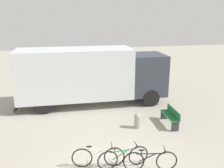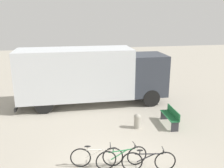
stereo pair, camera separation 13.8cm
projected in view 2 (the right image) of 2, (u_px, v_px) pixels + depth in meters
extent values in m
cube|color=silver|center=(75.00, 73.00, 13.82)|extent=(6.28, 2.31, 2.73)
cube|color=#333842|center=(147.00, 74.00, 14.58)|extent=(2.02, 2.16, 2.32)
cube|color=black|center=(19.00, 104.00, 13.71)|extent=(0.13, 2.11, 0.16)
cylinder|color=black|center=(141.00, 88.00, 15.80)|extent=(0.97, 0.29, 0.97)
cylinder|color=black|center=(151.00, 98.00, 14.00)|extent=(0.97, 0.29, 0.97)
cylinder|color=black|center=(47.00, 93.00, 14.80)|extent=(0.97, 0.29, 0.97)
cylinder|color=black|center=(44.00, 105.00, 13.00)|extent=(0.97, 0.29, 0.97)
cube|color=#1E6638|center=(170.00, 116.00, 11.62)|extent=(0.46, 1.47, 0.04)
cube|color=#1E6638|center=(173.00, 112.00, 11.60)|extent=(0.09, 1.46, 0.35)
cube|color=#2D2D33|center=(175.00, 127.00, 11.04)|extent=(0.34, 0.06, 0.45)
cube|color=#2D2D33|center=(164.00, 115.00, 12.33)|extent=(0.34, 0.06, 0.45)
torus|color=black|center=(81.00, 158.00, 8.46)|extent=(0.71, 0.15, 0.71)
torus|color=black|center=(113.00, 157.00, 8.51)|extent=(0.71, 0.15, 0.71)
cylinder|color=silver|center=(97.00, 150.00, 8.41)|extent=(0.93, 0.17, 0.04)
cylinder|color=silver|center=(94.00, 153.00, 8.44)|extent=(0.62, 0.12, 0.33)
cylinder|color=silver|center=(88.00, 148.00, 8.38)|extent=(0.03, 0.03, 0.12)
ellipsoid|color=black|center=(88.00, 146.00, 8.36)|extent=(0.23, 0.12, 0.05)
cylinder|color=black|center=(110.00, 147.00, 8.41)|extent=(0.03, 0.03, 0.15)
cylinder|color=black|center=(110.00, 145.00, 8.39)|extent=(0.09, 0.44, 0.02)
torus|color=black|center=(106.00, 161.00, 8.30)|extent=(0.72, 0.11, 0.71)
torus|color=black|center=(137.00, 156.00, 8.59)|extent=(0.72, 0.11, 0.71)
cylinder|color=#26723F|center=(122.00, 151.00, 8.36)|extent=(0.93, 0.12, 0.04)
cylinder|color=#26723F|center=(119.00, 154.00, 8.38)|extent=(0.62, 0.09, 0.33)
cylinder|color=#26723F|center=(113.00, 150.00, 8.27)|extent=(0.03, 0.03, 0.12)
ellipsoid|color=black|center=(113.00, 148.00, 8.25)|extent=(0.23, 0.11, 0.05)
cylinder|color=black|center=(135.00, 147.00, 8.47)|extent=(0.03, 0.03, 0.15)
cylinder|color=black|center=(135.00, 145.00, 8.45)|extent=(0.06, 0.44, 0.02)
torus|color=black|center=(132.00, 162.00, 8.23)|extent=(0.71, 0.16, 0.71)
torus|color=black|center=(165.00, 161.00, 8.26)|extent=(0.71, 0.16, 0.71)
cylinder|color=black|center=(149.00, 154.00, 8.16)|extent=(0.92, 0.19, 0.04)
cylinder|color=black|center=(146.00, 158.00, 8.20)|extent=(0.62, 0.14, 0.33)
cylinder|color=black|center=(140.00, 152.00, 8.14)|extent=(0.03, 0.03, 0.12)
ellipsoid|color=black|center=(140.00, 150.00, 8.12)|extent=(0.23, 0.13, 0.05)
cylinder|color=black|center=(163.00, 152.00, 8.15)|extent=(0.03, 0.03, 0.15)
cylinder|color=black|center=(163.00, 150.00, 8.13)|extent=(0.10, 0.44, 0.02)
cylinder|color=#9E998C|center=(137.00, 122.00, 11.38)|extent=(0.30, 0.30, 0.54)
sphere|color=#9E998C|center=(137.00, 117.00, 11.31)|extent=(0.32, 0.32, 0.32)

